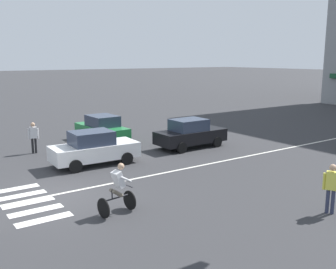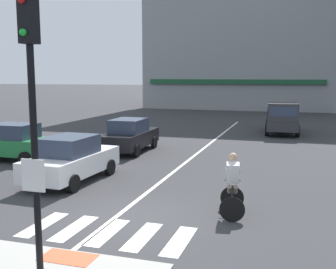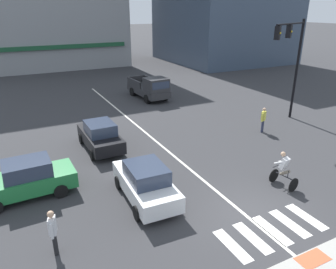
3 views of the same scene
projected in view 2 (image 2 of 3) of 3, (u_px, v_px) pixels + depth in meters
The scene contains 15 objects.
ground_plane at pixel (124, 219), 10.87m from camera, with size 300.00×300.00×0.00m, color #333335.
tactile_pad_front at pixel (68, 257), 8.20m from camera, with size 1.10×0.60×0.01m, color #DB5B38.
signal_pole at pixel (33, 113), 6.90m from camera, with size 0.44×0.38×4.95m.
crosswalk_stripe_a at pixel (43, 224), 10.45m from camera, with size 0.44×1.80×0.01m, color silver.
crosswalk_stripe_b at pixel (74, 228), 10.19m from camera, with size 0.44×1.80×0.01m, color silver.
crosswalk_stripe_c at pixel (108, 232), 9.93m from camera, with size 0.44×1.80×0.01m, color silver.
crosswalk_stripe_d at pixel (142, 236), 9.66m from camera, with size 0.44×1.80×0.01m, color silver.
crosswalk_stripe_e at pixel (179, 241), 9.40m from camera, with size 0.44×1.80×0.01m, color silver.
lane_centre_line at pixel (199, 152), 20.40m from camera, with size 0.14×28.00×0.01m, color silver.
building_corner_left at pixel (245, 17), 51.02m from camera, with size 21.37×17.76×21.86m.
car_white_westbound_near at pixel (71, 159), 14.60m from camera, with size 1.97×4.16×1.64m.
car_black_westbound_far at pixel (130, 135), 20.36m from camera, with size 1.88×4.12×1.64m.
car_green_cross_left at pixel (12, 142), 18.32m from camera, with size 4.15×1.95×1.64m.
pickup_truck_charcoal_eastbound_distant at pixel (282, 119), 26.49m from camera, with size 2.28×5.20×2.08m.
cyclist at pixel (233, 183), 11.08m from camera, with size 0.81×1.17×1.68m.
Camera 2 is at (4.20, -9.63, 3.74)m, focal length 44.08 mm.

